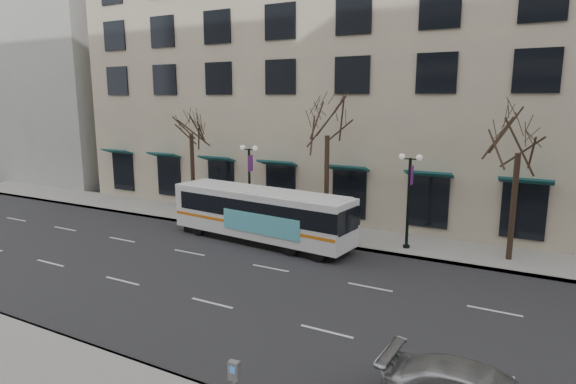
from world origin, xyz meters
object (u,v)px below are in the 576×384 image
Objects in this scene: tree_far_mid at (328,119)px; city_bus at (261,214)px; lamp_post_left at (249,182)px; tree_far_left at (191,119)px; tree_far_right at (520,133)px; lamp_post_right at (409,197)px; pay_station at (234,374)px.

tree_far_mid is 6.60m from city_bus.
lamp_post_left is at bearing 140.33° from city_bus.
tree_far_left is 1.03× the size of tree_far_right.
tree_far_left is 15.48m from lamp_post_right.
tree_far_mid is (10.00, 0.00, 0.21)m from tree_far_left.
pay_station is (-5.28, -16.31, -5.32)m from tree_far_right.
tree_far_right is at bearing 6.85° from lamp_post_right.
tree_far_mid reaches higher than city_bus.
tree_far_left is 6.29m from lamp_post_left.
tree_far_mid is at bearing 0.00° from tree_far_left.
tree_far_mid reaches higher than pay_station.
city_bus is at bearing -45.80° from lamp_post_left.
city_bus is (2.35, -2.41, -1.29)m from lamp_post_left.
pay_station is at bearing -58.29° from lamp_post_left.
tree_far_left is at bearing 180.00° from tree_far_right.
tree_far_mid is 17.95m from pay_station.
lamp_post_left is (-4.99, -0.60, -3.96)m from tree_far_mid.
tree_far_right is at bearing 19.52° from city_bus.
tree_far_left is at bearing 177.71° from lamp_post_right.
city_bus is at bearing -166.60° from tree_far_right.
tree_far_mid is at bearing 180.00° from tree_far_right.
lamp_post_left and lamp_post_right have the same top height.
tree_far_left is 10.00m from tree_far_mid.
lamp_post_right is 8.13m from city_bus.
tree_far_right is at bearing 0.00° from tree_far_left.
tree_far_left is 0.73× the size of city_bus.
tree_far_mid is at bearing 99.30° from pay_station.
lamp_post_left is at bearing -173.15° from tree_far_mid.
lamp_post_right is at bearing -6.83° from tree_far_mid.
tree_far_right reaches higher than lamp_post_right.
pay_station is (9.71, -15.71, -1.84)m from lamp_post_left.
city_bus is at bearing -22.27° from tree_far_left.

